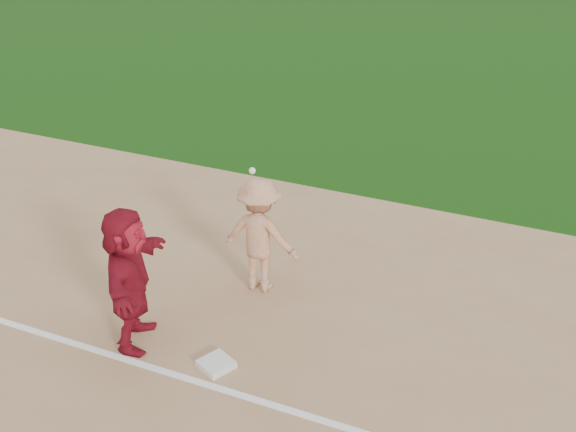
% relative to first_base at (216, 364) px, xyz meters
% --- Properties ---
extents(ground, '(160.00, 160.00, 0.00)m').
position_rel_first_base_xyz_m(ground, '(0.15, 0.45, -0.06)').
color(ground, '#143F0C').
rests_on(ground, ground).
extents(foul_line, '(60.00, 0.10, 0.01)m').
position_rel_first_base_xyz_m(foul_line, '(0.15, -0.35, -0.04)').
color(foul_line, white).
rests_on(foul_line, infield_dirt).
extents(first_base, '(0.51, 0.51, 0.09)m').
position_rel_first_base_xyz_m(first_base, '(0.00, 0.00, 0.00)').
color(first_base, silver).
rests_on(first_base, infield_dirt).
extents(base_runner, '(1.18, 1.94, 1.99)m').
position_rel_first_base_xyz_m(base_runner, '(-1.25, 0.06, 0.95)').
color(base_runner, maroon).
rests_on(base_runner, infield_dirt).
extents(first_base_play, '(1.16, 1.22, 2.37)m').
position_rel_first_base_xyz_m(first_base_play, '(-0.28, 1.91, 0.85)').
color(first_base_play, '#AEAEB1').
rests_on(first_base_play, infield_dirt).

